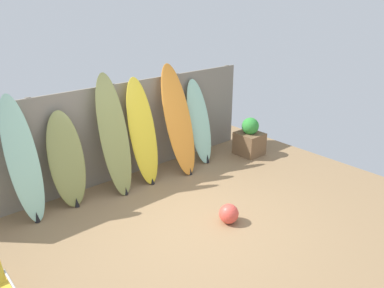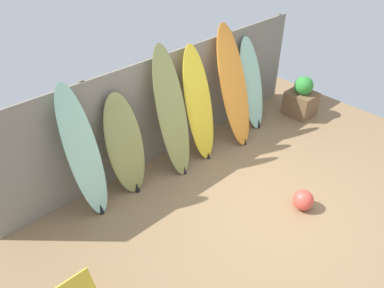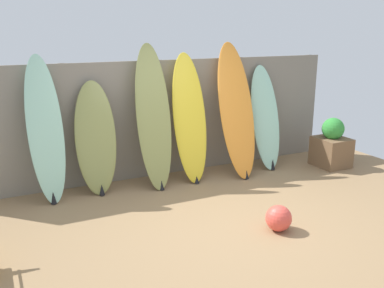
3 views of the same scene
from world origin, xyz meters
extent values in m
plane|color=#8E704C|center=(0.00, 0.00, 0.00)|extent=(7.68, 7.68, 0.00)
cube|color=gray|center=(0.00, 2.00, 0.90)|extent=(6.08, 0.04, 1.80)
cylinder|color=#6C655B|center=(-1.44, 2.04, 0.90)|extent=(0.10, 0.10, 1.80)
cylinder|color=#6C655B|center=(0.00, 2.04, 0.90)|extent=(0.10, 0.10, 1.80)
cylinder|color=#6C655B|center=(1.44, 2.04, 0.90)|extent=(0.10, 0.10, 1.80)
cylinder|color=#6C655B|center=(2.88, 2.04, 0.90)|extent=(0.10, 0.10, 1.80)
ellipsoid|color=#9ED6BC|center=(-1.76, 1.68, 0.97)|extent=(0.49, 0.54, 1.95)
cone|color=black|center=(-1.76, 1.47, 0.09)|extent=(0.08, 0.08, 0.17)
ellipsoid|color=olive|center=(-1.11, 1.69, 0.79)|extent=(0.62, 0.53, 1.58)
cone|color=black|center=(-1.11, 1.49, 0.09)|extent=(0.08, 0.08, 0.16)
ellipsoid|color=olive|center=(-0.28, 1.59, 1.03)|extent=(0.56, 0.68, 2.07)
cone|color=black|center=(-0.28, 1.32, 0.08)|extent=(0.08, 0.08, 0.14)
ellipsoid|color=yellow|center=(0.29, 1.59, 0.96)|extent=(0.55, 0.62, 1.93)
cone|color=black|center=(0.29, 1.34, 0.06)|extent=(0.08, 0.08, 0.11)
ellipsoid|color=orange|center=(1.08, 1.54, 1.04)|extent=(0.63, 0.87, 2.07)
cone|color=black|center=(1.08, 1.19, 0.08)|extent=(0.08, 0.08, 0.13)
ellipsoid|color=#9ED6BC|center=(1.70, 1.64, 0.84)|extent=(0.56, 0.69, 1.68)
cone|color=black|center=(1.70, 1.37, 0.10)|extent=(0.08, 0.08, 0.18)
cylinder|color=silver|center=(-2.55, -0.03, 0.34)|extent=(0.02, 0.44, 0.02)
cube|color=brown|center=(2.72, 1.13, 0.25)|extent=(0.50, 0.55, 0.49)
sphere|color=green|center=(2.72, 1.13, 0.65)|extent=(0.37, 0.37, 0.37)
sphere|color=#E54C3F|center=(0.46, -0.44, 0.15)|extent=(0.30, 0.30, 0.30)
camera|label=1|loc=(-3.16, -3.79, 3.24)|focal=35.00mm
camera|label=2|loc=(-3.42, -2.23, 3.97)|focal=35.00mm
camera|label=3|loc=(-2.41, -4.07, 2.27)|focal=40.00mm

